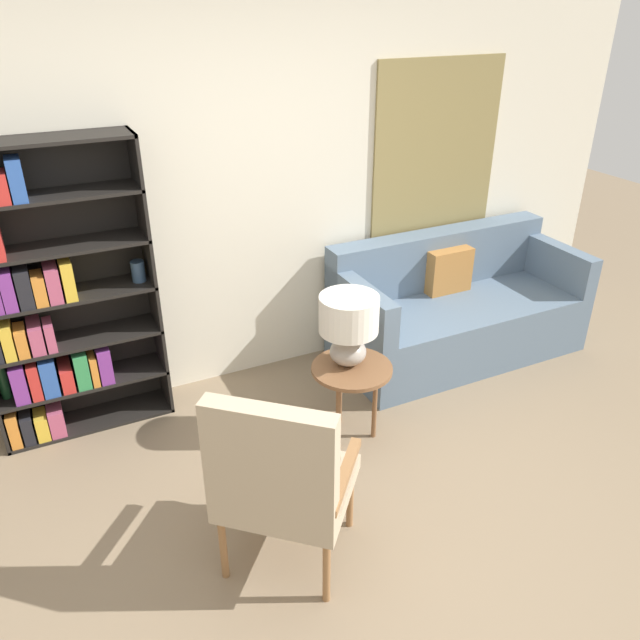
{
  "coord_description": "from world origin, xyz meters",
  "views": [
    {
      "loc": [
        -1.21,
        -1.8,
        2.5
      ],
      "look_at": [
        0.12,
        0.93,
        0.9
      ],
      "focal_mm": 35.0,
      "sensor_mm": 36.0,
      "label": 1
    }
  ],
  "objects_px": {
    "armchair": "(279,476)",
    "couch": "(454,310)",
    "side_table": "(352,375)",
    "bookshelf": "(44,306)",
    "table_lamp": "(349,323)"
  },
  "relations": [
    {
      "from": "armchair",
      "to": "couch",
      "type": "relative_size",
      "value": 0.55
    },
    {
      "from": "armchair",
      "to": "side_table",
      "type": "relative_size",
      "value": 2.0
    },
    {
      "from": "armchair",
      "to": "side_table",
      "type": "distance_m",
      "value": 1.1
    },
    {
      "from": "bookshelf",
      "to": "couch",
      "type": "relative_size",
      "value": 0.98
    },
    {
      "from": "bookshelf",
      "to": "armchair",
      "type": "height_order",
      "value": "bookshelf"
    },
    {
      "from": "table_lamp",
      "to": "bookshelf",
      "type": "bearing_deg",
      "value": 152.31
    },
    {
      "from": "side_table",
      "to": "table_lamp",
      "type": "relative_size",
      "value": 1.15
    },
    {
      "from": "couch",
      "to": "side_table",
      "type": "relative_size",
      "value": 3.65
    },
    {
      "from": "side_table",
      "to": "table_lamp",
      "type": "height_order",
      "value": "table_lamp"
    },
    {
      "from": "armchair",
      "to": "bookshelf",
      "type": "bearing_deg",
      "value": 115.9
    },
    {
      "from": "bookshelf",
      "to": "table_lamp",
      "type": "distance_m",
      "value": 1.79
    },
    {
      "from": "couch",
      "to": "side_table",
      "type": "distance_m",
      "value": 1.39
    },
    {
      "from": "bookshelf",
      "to": "side_table",
      "type": "bearing_deg",
      "value": -28.97
    },
    {
      "from": "armchair",
      "to": "couch",
      "type": "distance_m",
      "value": 2.46
    },
    {
      "from": "side_table",
      "to": "table_lamp",
      "type": "xyz_separation_m",
      "value": [
        -0.0,
        0.05,
        0.34
      ]
    }
  ]
}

